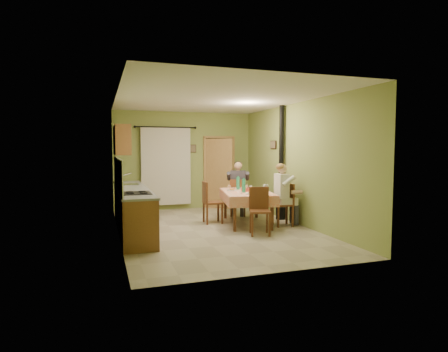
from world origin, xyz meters
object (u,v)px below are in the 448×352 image
object	(u,v)px
chair_far	(238,205)
stove_flue	(281,178)
man_far	(238,182)
man_right	(283,187)
chair_near	(260,220)
chair_left	(212,211)
dining_table	(247,208)
chair_right	(283,213)

from	to	relation	value
chair_far	stove_flue	distance (m)	1.36
man_far	man_right	bearing A→B (deg)	-50.04
chair_near	man_right	xyz separation A→B (m)	(0.85, 0.65, 0.59)
man_right	chair_near	bearing A→B (deg)	132.40
chair_far	chair_left	distance (m)	1.14
dining_table	chair_far	size ratio (longest dim) A/B	2.03
man_far	stove_flue	bearing A→B (deg)	-22.73
chair_far	chair_near	distance (m)	2.17
chair_near	chair_left	bearing A→B (deg)	-51.83
chair_right	man_far	size ratio (longest dim) A/B	0.69
chair_near	chair_left	distance (m)	1.56
chair_right	dining_table	bearing A→B (deg)	63.12
dining_table	chair_near	size ratio (longest dim) A/B	2.04
chair_left	man_right	world-z (taller)	man_right
chair_near	man_far	distance (m)	2.26
chair_far	chair_near	bearing A→B (deg)	-77.71
man_right	chair_left	bearing A→B (deg)	65.82
chair_left	stove_flue	xyz separation A→B (m)	(1.75, -0.09, 0.73)
chair_near	chair_right	bearing A→B (deg)	-126.83
chair_right	chair_left	bearing A→B (deg)	66.02
man_far	stove_flue	xyz separation A→B (m)	(0.83, -0.80, 0.15)
chair_near	chair_left	world-z (taller)	chair_left
chair_right	chair_far	bearing A→B (deg)	24.85
man_far	chair_left	bearing A→B (deg)	-121.34
chair_near	chair_right	xyz separation A→B (m)	(0.87, 0.65, 0.00)
chair_left	man_far	world-z (taller)	man_far
chair_far	chair_near	size ratio (longest dim) A/B	1.00
chair_near	man_right	world-z (taller)	man_right
chair_near	man_far	world-z (taller)	man_far
chair_far	chair_right	distance (m)	1.59
chair_far	stove_flue	world-z (taller)	stove_flue
dining_table	man_far	distance (m)	1.19
chair_near	stove_flue	size ratio (longest dim) A/B	0.34
chair_far	man_right	world-z (taller)	man_right
chair_far	man_right	xyz separation A→B (m)	(0.52, -1.50, 0.59)
dining_table	chair_far	distance (m)	1.07
chair_left	man_right	distance (m)	1.74
dining_table	chair_far	world-z (taller)	chair_far
chair_right	stove_flue	world-z (taller)	stove_flue
dining_table	man_far	world-z (taller)	man_far
dining_table	chair_right	xyz separation A→B (m)	(0.72, -0.45, -0.09)
dining_table	stove_flue	world-z (taller)	stove_flue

